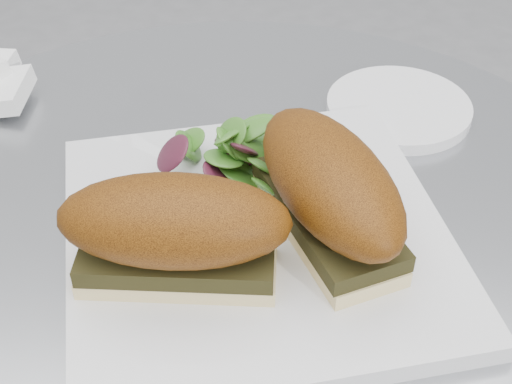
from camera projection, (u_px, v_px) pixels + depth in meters
plate at (257, 236)px, 0.54m from camera, size 0.32×0.32×0.02m
sandwich_left at (175, 230)px, 0.47m from camera, size 0.16×0.09×0.08m
sandwich_right at (329, 188)px, 0.51m from camera, size 0.13×0.18×0.08m
salad at (231, 150)px, 0.57m from camera, size 0.10×0.10×0.05m
saucer at (399, 108)px, 0.68m from camera, size 0.14×0.14×0.01m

